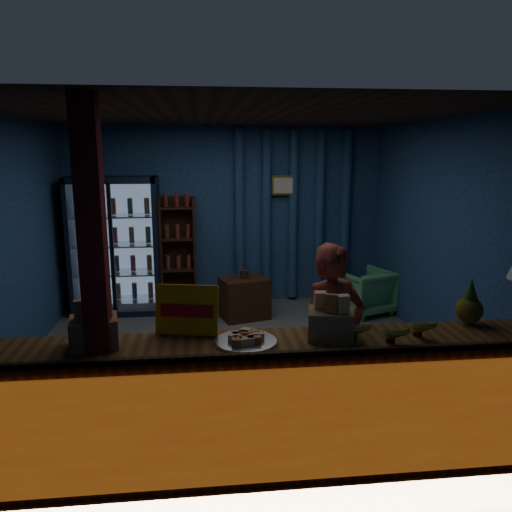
{
  "coord_description": "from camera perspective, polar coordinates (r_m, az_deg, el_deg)",
  "views": [
    {
      "loc": [
        -0.36,
        -5.12,
        2.25
      ],
      "look_at": [
        0.19,
        -0.2,
        1.2
      ],
      "focal_mm": 35.0,
      "sensor_mm": 36.0,
      "label": 1
    }
  ],
  "objects": [
    {
      "name": "curtain_folds",
      "position": [
        7.45,
        4.26,
        4.64
      ],
      "size": [
        1.74,
        0.14,
        2.5
      ],
      "color": "navy",
      "rests_on": "room_walls"
    },
    {
      "name": "pastry_tray",
      "position": [
        3.47,
        -1.15,
        -9.58
      ],
      "size": [
        0.43,
        0.43,
        0.07
      ],
      "color": "silver",
      "rests_on": "counter"
    },
    {
      "name": "banana_bunches",
      "position": [
        3.62,
        14.98,
        -8.23
      ],
      "size": [
        0.69,
        0.28,
        0.15
      ],
      "color": "gold",
      "rests_on": "counter"
    },
    {
      "name": "counter",
      "position": [
        3.69,
        0.03,
        -16.76
      ],
      "size": [
        4.4,
        0.57,
        0.99
      ],
      "color": "brown",
      "rests_on": "ground"
    },
    {
      "name": "side_table",
      "position": [
        6.81,
        -1.34,
        -4.81
      ],
      "size": [
        0.72,
        0.6,
        0.67
      ],
      "color": "#3D1E13",
      "rests_on": "ground"
    },
    {
      "name": "support_post",
      "position": [
        3.43,
        -17.75,
        -4.69
      ],
      "size": [
        0.16,
        0.16,
        2.6
      ],
      "primitive_type": "cube",
      "color": "maroon",
      "rests_on": "ground"
    },
    {
      "name": "green_chair",
      "position": [
        7.18,
        12.31,
        -3.97
      ],
      "size": [
        0.86,
        0.87,
        0.62
      ],
      "primitive_type": "imported",
      "rotation": [
        0.0,
        0.0,
        3.5
      ],
      "color": "#58B06D",
      "rests_on": "ground"
    },
    {
      "name": "beverage_cooler",
      "position": [
        7.26,
        -15.65,
        1.1
      ],
      "size": [
        1.2,
        0.62,
        1.9
      ],
      "color": "black",
      "rests_on": "ground"
    },
    {
      "name": "framed_picture",
      "position": [
        7.34,
        3.21,
        8.07
      ],
      "size": [
        0.36,
        0.04,
        0.28
      ],
      "color": "gold",
      "rests_on": "room_walls"
    },
    {
      "name": "bottle_shelf",
      "position": [
        7.34,
        -8.86,
        0.41
      ],
      "size": [
        0.5,
        0.28,
        1.6
      ],
      "color": "#3D1E13",
      "rests_on": "ground"
    },
    {
      "name": "snack_box_left",
      "position": [
        3.57,
        -18.03,
        -8.02
      ],
      "size": [
        0.35,
        0.31,
        0.33
      ],
      "color": "#9C6F4B",
      "rests_on": "counter"
    },
    {
      "name": "yellow_sign",
      "position": [
        3.62,
        -7.9,
        -6.14
      ],
      "size": [
        0.46,
        0.19,
        0.36
      ],
      "color": "orange",
      "rests_on": "counter"
    },
    {
      "name": "shopkeeper",
      "position": [
        4.11,
        8.82,
        -9.29
      ],
      "size": [
        0.65,
        0.53,
        1.54
      ],
      "primitive_type": "imported",
      "rotation": [
        0.0,
        0.0,
        0.34
      ],
      "color": "#9A3A2A",
      "rests_on": "ground"
    },
    {
      "name": "ground",
      "position": [
        5.61,
        -2.17,
        -11.68
      ],
      "size": [
        4.6,
        4.6,
        0.0
      ],
      "primitive_type": "plane",
      "color": "#515154",
      "rests_on": "ground"
    },
    {
      "name": "snack_box_centre",
      "position": [
        3.58,
        8.53,
        -7.49
      ],
      "size": [
        0.36,
        0.32,
        0.33
      ],
      "color": "#9C6F4B",
      "rests_on": "counter"
    },
    {
      "name": "pineapple",
      "position": [
        4.13,
        23.22,
        -5.26
      ],
      "size": [
        0.2,
        0.2,
        0.35
      ],
      "color": "olive",
      "rests_on": "counter"
    },
    {
      "name": "room_walls",
      "position": [
        5.18,
        -2.3,
        4.43
      ],
      "size": [
        4.6,
        4.6,
        4.6
      ],
      "color": "navy",
      "rests_on": "ground"
    }
  ]
}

